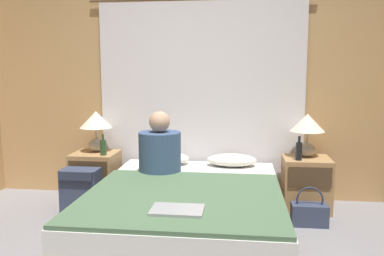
{
  "coord_description": "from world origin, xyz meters",
  "views": [
    {
      "loc": [
        0.42,
        -2.38,
        1.35
      ],
      "look_at": [
        0.0,
        1.1,
        0.86
      ],
      "focal_mm": 38.0,
      "sensor_mm": 36.0,
      "label": 1
    }
  ],
  "objects_px": {
    "lamp_left": "(96,124)",
    "laptop_on_bed": "(177,210)",
    "bed": "(188,212)",
    "pillow_right": "(232,160)",
    "handbag_on_floor": "(309,213)",
    "pillow_left": "(165,158)",
    "person_left_in_bed": "(160,150)",
    "beer_bottle_on_left_stand": "(103,147)",
    "lamp_right": "(307,127)",
    "nightstand_left": "(96,177)",
    "backpack_on_floor": "(81,189)",
    "beer_bottle_on_right_stand": "(299,151)",
    "nightstand_right": "(306,184)"
  },
  "relations": [
    {
      "from": "lamp_left",
      "to": "laptop_on_bed",
      "type": "relative_size",
      "value": 1.22
    },
    {
      "from": "bed",
      "to": "lamp_left",
      "type": "bearing_deg",
      "value": 141.68
    },
    {
      "from": "pillow_right",
      "to": "handbag_on_floor",
      "type": "distance_m",
      "value": 0.91
    },
    {
      "from": "laptop_on_bed",
      "to": "handbag_on_floor",
      "type": "height_order",
      "value": "laptop_on_bed"
    },
    {
      "from": "pillow_left",
      "to": "person_left_in_bed",
      "type": "bearing_deg",
      "value": -86.54
    },
    {
      "from": "lamp_left",
      "to": "laptop_on_bed",
      "type": "height_order",
      "value": "lamp_left"
    },
    {
      "from": "beer_bottle_on_left_stand",
      "to": "handbag_on_floor",
      "type": "bearing_deg",
      "value": -8.82
    },
    {
      "from": "lamp_left",
      "to": "lamp_right",
      "type": "distance_m",
      "value": 2.13
    },
    {
      "from": "laptop_on_bed",
      "to": "nightstand_left",
      "type": "bearing_deg",
      "value": 127.32
    },
    {
      "from": "bed",
      "to": "person_left_in_bed",
      "type": "distance_m",
      "value": 0.69
    },
    {
      "from": "lamp_left",
      "to": "laptop_on_bed",
      "type": "xyz_separation_m",
      "value": [
        1.08,
        -1.48,
        -0.36
      ]
    },
    {
      "from": "bed",
      "to": "pillow_left",
      "type": "xyz_separation_m",
      "value": [
        -0.34,
        0.82,
        0.27
      ]
    },
    {
      "from": "pillow_right",
      "to": "laptop_on_bed",
      "type": "height_order",
      "value": "pillow_right"
    },
    {
      "from": "nightstand_left",
      "to": "backpack_on_floor",
      "type": "xyz_separation_m",
      "value": [
        -0.01,
        -0.38,
        -0.02
      ]
    },
    {
      "from": "lamp_left",
      "to": "person_left_in_bed",
      "type": "xyz_separation_m",
      "value": [
        0.75,
        -0.4,
        -0.17
      ]
    },
    {
      "from": "lamp_left",
      "to": "beer_bottle_on_left_stand",
      "type": "height_order",
      "value": "lamp_left"
    },
    {
      "from": "person_left_in_bed",
      "to": "laptop_on_bed",
      "type": "xyz_separation_m",
      "value": [
        0.33,
        -1.08,
        -0.19
      ]
    },
    {
      "from": "beer_bottle_on_left_stand",
      "to": "backpack_on_floor",
      "type": "height_order",
      "value": "beer_bottle_on_left_stand"
    },
    {
      "from": "bed",
      "to": "lamp_left",
      "type": "xyz_separation_m",
      "value": [
        -1.06,
        0.84,
        0.6
      ]
    },
    {
      "from": "laptop_on_bed",
      "to": "beer_bottle_on_right_stand",
      "type": "bearing_deg",
      "value": 53.9
    },
    {
      "from": "pillow_left",
      "to": "backpack_on_floor",
      "type": "relative_size",
      "value": 1.13
    },
    {
      "from": "bed",
      "to": "nightstand_left",
      "type": "bearing_deg",
      "value": 143.82
    },
    {
      "from": "lamp_left",
      "to": "handbag_on_floor",
      "type": "bearing_deg",
      "value": -12.78
    },
    {
      "from": "nightstand_left",
      "to": "laptop_on_bed",
      "type": "bearing_deg",
      "value": -52.68
    },
    {
      "from": "pillow_right",
      "to": "backpack_on_floor",
      "type": "height_order",
      "value": "pillow_right"
    },
    {
      "from": "pillow_left",
      "to": "handbag_on_floor",
      "type": "xyz_separation_m",
      "value": [
        1.37,
        -0.45,
        -0.36
      ]
    },
    {
      "from": "lamp_left",
      "to": "person_left_in_bed",
      "type": "distance_m",
      "value": 0.87
    },
    {
      "from": "bed",
      "to": "beer_bottle_on_right_stand",
      "type": "height_order",
      "value": "beer_bottle_on_right_stand"
    },
    {
      "from": "nightstand_right",
      "to": "backpack_on_floor",
      "type": "xyz_separation_m",
      "value": [
        -2.14,
        -0.38,
        -0.02
      ]
    },
    {
      "from": "bed",
      "to": "beer_bottle_on_left_stand",
      "type": "bearing_deg",
      "value": 144.37
    },
    {
      "from": "nightstand_left",
      "to": "nightstand_right",
      "type": "relative_size",
      "value": 1.0
    },
    {
      "from": "nightstand_right",
      "to": "beer_bottle_on_left_stand",
      "type": "relative_size",
      "value": 2.42
    },
    {
      "from": "lamp_right",
      "to": "pillow_right",
      "type": "height_order",
      "value": "lamp_right"
    },
    {
      "from": "lamp_right",
      "to": "backpack_on_floor",
      "type": "xyz_separation_m",
      "value": [
        -2.14,
        -0.44,
        -0.56
      ]
    },
    {
      "from": "beer_bottle_on_right_stand",
      "to": "laptop_on_bed",
      "type": "xyz_separation_m",
      "value": [
        -0.95,
        -1.31,
        -0.16
      ]
    },
    {
      "from": "bed",
      "to": "pillow_right",
      "type": "xyz_separation_m",
      "value": [
        0.34,
        0.82,
        0.27
      ]
    },
    {
      "from": "pillow_right",
      "to": "beer_bottle_on_right_stand",
      "type": "height_order",
      "value": "beer_bottle_on_right_stand"
    },
    {
      "from": "backpack_on_floor",
      "to": "handbag_on_floor",
      "type": "distance_m",
      "value": 2.11
    },
    {
      "from": "pillow_left",
      "to": "beer_bottle_on_left_stand",
      "type": "xyz_separation_m",
      "value": [
        -0.6,
        -0.15,
        0.13
      ]
    },
    {
      "from": "nightstand_left",
      "to": "pillow_right",
      "type": "distance_m",
      "value": 1.42
    },
    {
      "from": "lamp_right",
      "to": "beer_bottle_on_right_stand",
      "type": "distance_m",
      "value": 0.28
    },
    {
      "from": "lamp_left",
      "to": "pillow_right",
      "type": "bearing_deg",
      "value": -0.89
    },
    {
      "from": "lamp_left",
      "to": "beer_bottle_on_right_stand",
      "type": "distance_m",
      "value": 2.05
    },
    {
      "from": "backpack_on_floor",
      "to": "beer_bottle_on_right_stand",
      "type": "bearing_deg",
      "value": 7.52
    },
    {
      "from": "person_left_in_bed",
      "to": "nightstand_right",
      "type": "bearing_deg",
      "value": 13.68
    },
    {
      "from": "bed",
      "to": "lamp_right",
      "type": "bearing_deg",
      "value": 38.32
    },
    {
      "from": "nightstand_left",
      "to": "nightstand_right",
      "type": "xyz_separation_m",
      "value": [
        2.13,
        0.0,
        0.0
      ]
    },
    {
      "from": "nightstand_left",
      "to": "pillow_right",
      "type": "height_order",
      "value": "pillow_right"
    },
    {
      "from": "nightstand_right",
      "to": "person_left_in_bed",
      "type": "bearing_deg",
      "value": -166.32
    },
    {
      "from": "beer_bottle_on_left_stand",
      "to": "handbag_on_floor",
      "type": "distance_m",
      "value": 2.05
    }
  ]
}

